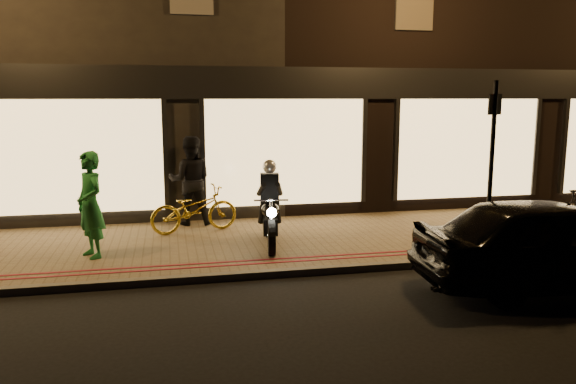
# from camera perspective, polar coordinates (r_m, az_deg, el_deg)

# --- Properties ---
(ground) EXTENTS (90.00, 90.00, 0.00)m
(ground) POSITION_cam_1_polar(r_m,az_deg,el_deg) (9.24, 4.85, -8.32)
(ground) COLOR black
(ground) RESTS_ON ground
(sidewalk) EXTENTS (50.00, 4.00, 0.12)m
(sidewalk) POSITION_cam_1_polar(r_m,az_deg,el_deg) (11.07, 1.83, -4.93)
(sidewalk) COLOR #726346
(sidewalk) RESTS_ON ground
(kerb_stone) EXTENTS (50.00, 0.14, 0.12)m
(kerb_stone) POSITION_cam_1_polar(r_m,az_deg,el_deg) (9.27, 4.76, -7.88)
(kerb_stone) COLOR #59544C
(kerb_stone) RESTS_ON ground
(red_kerb_lines) EXTENTS (50.00, 0.26, 0.01)m
(red_kerb_lines) POSITION_cam_1_polar(r_m,az_deg,el_deg) (9.71, 3.91, -6.66)
(red_kerb_lines) COLOR maroon
(red_kerb_lines) RESTS_ON sidewalk
(building_row) EXTENTS (48.00, 10.11, 8.50)m
(building_row) POSITION_cam_1_polar(r_m,az_deg,el_deg) (17.64, -3.75, 14.17)
(building_row) COLOR black
(building_row) RESTS_ON ground
(motorcycle) EXTENTS (0.65, 1.94, 1.59)m
(motorcycle) POSITION_cam_1_polar(r_m,az_deg,el_deg) (10.35, -1.83, -2.12)
(motorcycle) COLOR black
(motorcycle) RESTS_ON sidewalk
(sign_post) EXTENTS (0.33, 0.17, 3.00)m
(sign_post) POSITION_cam_1_polar(r_m,az_deg,el_deg) (10.27, 19.98, 3.21)
(sign_post) COLOR black
(sign_post) RESTS_ON sidewalk
(bicycle_gold) EXTENTS (1.90, 1.06, 0.94)m
(bicycle_gold) POSITION_cam_1_polar(r_m,az_deg,el_deg) (11.55, -9.51, -1.74)
(bicycle_gold) COLOR gold
(bicycle_gold) RESTS_ON sidewalk
(person_green) EXTENTS (0.72, 0.80, 1.83)m
(person_green) POSITION_cam_1_polar(r_m,az_deg,el_deg) (10.11, -19.45, -1.23)
(person_green) COLOR #1E7131
(person_green) RESTS_ON sidewalk
(person_dark) EXTENTS (0.98, 0.79, 1.91)m
(person_dark) POSITION_cam_1_polar(r_m,az_deg,el_deg) (12.19, -9.90, 1.15)
(person_dark) COLOR black
(person_dark) RESTS_ON sidewalk
(parked_car) EXTENTS (4.19, 1.89, 1.40)m
(parked_car) POSITION_cam_1_polar(r_m,az_deg,el_deg) (9.29, 25.30, -4.65)
(parked_car) COLOR black
(parked_car) RESTS_ON ground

